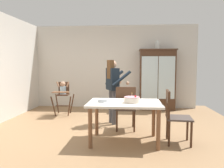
{
  "coord_description": "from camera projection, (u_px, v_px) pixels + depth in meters",
  "views": [
    {
      "loc": [
        0.54,
        -4.58,
        1.42
      ],
      "look_at": [
        0.09,
        0.7,
        0.95
      ],
      "focal_mm": 34.87,
      "sensor_mm": 36.0,
      "label": 1
    }
  ],
  "objects": [
    {
      "name": "dining_chair_far_side",
      "position": [
        126.0,
        105.0,
        4.65
      ],
      "size": [
        0.46,
        0.46,
        0.96
      ],
      "rotation": [
        0.0,
        0.0,
        3.2
      ],
      "color": "#422819",
      "rests_on": "ground_plane"
    },
    {
      "name": "ground_plane",
      "position": [
        105.0,
        130.0,
        4.71
      ],
      "size": [
        6.24,
        6.24,
        0.0
      ],
      "primitive_type": "plane",
      "color": "#93704C"
    },
    {
      "name": "high_chair_with_toddler",
      "position": [
        63.0,
        92.0,
        6.16
      ],
      "size": [
        0.63,
        0.72,
        0.95
      ],
      "rotation": [
        0.0,
        0.0,
        0.1
      ],
      "color": "#422819",
      "rests_on": "ground_plane"
    },
    {
      "name": "adult_person",
      "position": [
        113.0,
        84.0,
        5.2
      ],
      "size": [
        0.66,
        0.65,
        1.53
      ],
      "rotation": [
        0.0,
        0.0,
        2.08
      ],
      "color": "#47474C",
      "rests_on": "ground_plane"
    },
    {
      "name": "wall_back",
      "position": [
        114.0,
        67.0,
        7.2
      ],
      "size": [
        5.32,
        0.06,
        2.7
      ],
      "primitive_type": "cube",
      "color": "beige",
      "rests_on": "ground_plane"
    },
    {
      "name": "dining_chair_right_end",
      "position": [
        173.0,
        113.0,
        3.92
      ],
      "size": [
        0.47,
        0.47,
        0.96
      ],
      "rotation": [
        0.0,
        0.0,
        1.5
      ],
      "color": "#422819",
      "rests_on": "ground_plane"
    },
    {
      "name": "serving_bowl",
      "position": [
        103.0,
        100.0,
        3.98
      ],
      "size": [
        0.18,
        0.18,
        0.05
      ],
      "primitive_type": "cylinder",
      "color": "#B2BCC6",
      "rests_on": "dining_table"
    },
    {
      "name": "china_cabinet",
      "position": [
        157.0,
        79.0,
        6.86
      ],
      "size": [
        1.15,
        0.48,
        1.9
      ],
      "color": "#422819",
      "rests_on": "ground_plane"
    },
    {
      "name": "dining_table",
      "position": [
        124.0,
        108.0,
        3.97
      ],
      "size": [
        1.32,
        0.9,
        0.74
      ],
      "color": "silver",
      "rests_on": "ground_plane"
    },
    {
      "name": "birthday_cake",
      "position": [
        132.0,
        100.0,
        3.9
      ],
      "size": [
        0.28,
        0.28,
        0.19
      ],
      "color": "beige",
      "rests_on": "dining_table"
    },
    {
      "name": "ceramic_vase",
      "position": [
        157.0,
        45.0,
        6.77
      ],
      "size": [
        0.13,
        0.13,
        0.27
      ],
      "color": "#B2B7B2",
      "rests_on": "china_cabinet"
    }
  ]
}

